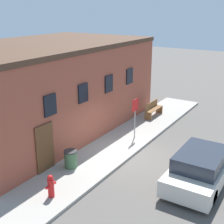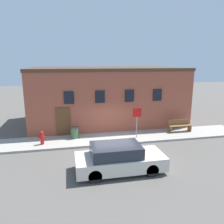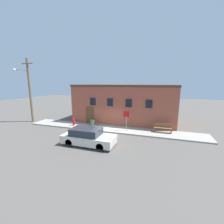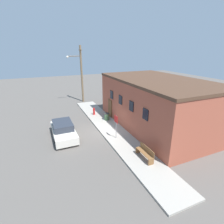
{
  "view_description": "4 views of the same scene",
  "coord_description": "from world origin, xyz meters",
  "px_view_note": "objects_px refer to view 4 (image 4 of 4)",
  "views": [
    {
      "loc": [
        -11.69,
        -6.27,
        6.76
      ],
      "look_at": [
        0.2,
        1.23,
        2.0
      ],
      "focal_mm": 50.0,
      "sensor_mm": 36.0,
      "label": 1
    },
    {
      "loc": [
        -2.78,
        -13.22,
        5.41
      ],
      "look_at": [
        0.2,
        1.23,
        2.0
      ],
      "focal_mm": 35.0,
      "sensor_mm": 36.0,
      "label": 2
    },
    {
      "loc": [
        5.29,
        -14.1,
        5.14
      ],
      "look_at": [
        0.2,
        1.23,
        2.0
      ],
      "focal_mm": 24.0,
      "sensor_mm": 36.0,
      "label": 3
    },
    {
      "loc": [
        14.67,
        -5.0,
        7.73
      ],
      "look_at": [
        0.2,
        1.23,
        2.0
      ],
      "focal_mm": 28.0,
      "sensor_mm": 36.0,
      "label": 4
    }
  ],
  "objects_px": {
    "trash_bin": "(107,116)",
    "parked_car": "(63,130)",
    "fire_hydrant": "(94,111)",
    "bench": "(145,153)",
    "stop_sign": "(116,123)",
    "utility_pole": "(81,73)"
  },
  "relations": [
    {
      "from": "parked_car",
      "to": "trash_bin",
      "type": "bearing_deg",
      "value": 111.58
    },
    {
      "from": "trash_bin",
      "to": "parked_car",
      "type": "bearing_deg",
      "value": -68.42
    },
    {
      "from": "fire_hydrant",
      "to": "trash_bin",
      "type": "bearing_deg",
      "value": 21.05
    },
    {
      "from": "fire_hydrant",
      "to": "trash_bin",
      "type": "xyz_separation_m",
      "value": [
        2.13,
        0.82,
        -0.05
      ]
    },
    {
      "from": "trash_bin",
      "to": "parked_car",
      "type": "distance_m",
      "value": 5.46
    },
    {
      "from": "trash_bin",
      "to": "utility_pole",
      "type": "xyz_separation_m",
      "value": [
        -8.69,
        -0.59,
        3.85
      ]
    },
    {
      "from": "fire_hydrant",
      "to": "bench",
      "type": "bearing_deg",
      "value": 3.76
    },
    {
      "from": "utility_pole",
      "to": "bench",
      "type": "bearing_deg",
      "value": 1.5
    },
    {
      "from": "bench",
      "to": "utility_pole",
      "type": "bearing_deg",
      "value": -178.5
    },
    {
      "from": "stop_sign",
      "to": "utility_pole",
      "type": "distance_m",
      "value": 13.29
    },
    {
      "from": "fire_hydrant",
      "to": "utility_pole",
      "type": "relative_size",
      "value": 0.11
    },
    {
      "from": "stop_sign",
      "to": "utility_pole",
      "type": "height_order",
      "value": "utility_pole"
    },
    {
      "from": "fire_hydrant",
      "to": "parked_car",
      "type": "xyz_separation_m",
      "value": [
        4.13,
        -4.26,
        0.1
      ]
    },
    {
      "from": "stop_sign",
      "to": "bench",
      "type": "relative_size",
      "value": 1.23
    },
    {
      "from": "bench",
      "to": "utility_pole",
      "type": "xyz_separation_m",
      "value": [
        -16.69,
        -0.44,
        3.77
      ]
    },
    {
      "from": "stop_sign",
      "to": "bench",
      "type": "height_order",
      "value": "stop_sign"
    },
    {
      "from": "utility_pole",
      "to": "parked_car",
      "type": "xyz_separation_m",
      "value": [
        10.7,
        -4.49,
        -3.69
      ]
    },
    {
      "from": "trash_bin",
      "to": "utility_pole",
      "type": "relative_size",
      "value": 0.09
    },
    {
      "from": "utility_pole",
      "to": "parked_car",
      "type": "relative_size",
      "value": 1.85
    },
    {
      "from": "parked_car",
      "to": "stop_sign",
      "type": "bearing_deg",
      "value": 61.58
    },
    {
      "from": "fire_hydrant",
      "to": "stop_sign",
      "type": "height_order",
      "value": "stop_sign"
    },
    {
      "from": "bench",
      "to": "trash_bin",
      "type": "distance_m",
      "value": 8.0
    }
  ]
}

